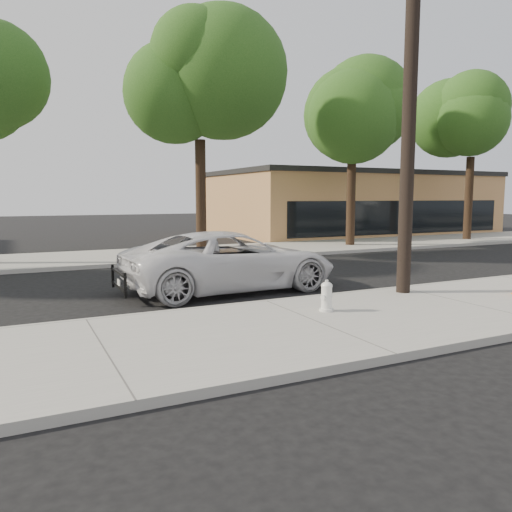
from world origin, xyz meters
The scene contains 11 objects.
ground centered at (0.00, 0.00, 0.00)m, with size 120.00×120.00×0.00m, color black.
near_sidewalk centered at (0.00, -4.30, 0.07)m, with size 90.00×4.40×0.15m, color gray.
far_sidewalk centered at (0.00, 8.50, 0.07)m, with size 90.00×5.00×0.15m, color gray.
curb_near centered at (0.00, -2.10, 0.07)m, with size 90.00×0.12×0.16m, color #9E9B93.
building_main centered at (16.00, 16.00, 2.00)m, with size 18.00×10.00×4.00m, color #B07849.
utility_pole centered at (3.60, -2.70, 4.70)m, with size 1.40×0.34×9.00m.
tree_c centered at (2.22, 7.64, 6.91)m, with size 4.96×4.80×9.55m.
tree_d centered at (10.20, 7.95, 6.37)m, with size 4.50×4.35×8.75m.
tree_e centered at (18.21, 7.74, 6.70)m, with size 4.80×4.65×9.25m.
police_cruiser centered at (0.10, 0.14, 0.81)m, with size 2.70×5.85×1.63m, color silver.
fire_hydrant centered at (0.67, -3.61, 0.45)m, with size 0.34×0.30×0.62m.
Camera 1 is at (-5.21, -12.23, 2.56)m, focal length 35.00 mm.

